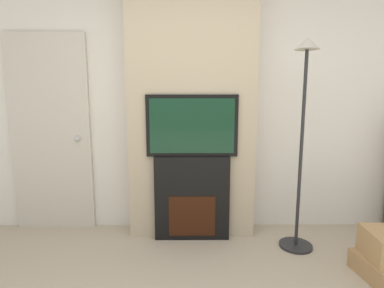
% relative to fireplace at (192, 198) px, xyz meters
% --- Properties ---
extents(wall_back, '(6.00, 0.06, 2.70)m').
position_rel_fireplace_xyz_m(wall_back, '(0.00, 0.31, 0.94)').
color(wall_back, silver).
rests_on(wall_back, ground_plane).
extents(chimney_breast, '(1.23, 0.28, 2.70)m').
position_rel_fireplace_xyz_m(chimney_breast, '(0.00, 0.14, 0.94)').
color(chimney_breast, '#BCAD8E').
rests_on(chimney_breast, ground_plane).
extents(fireplace, '(0.73, 0.15, 0.83)m').
position_rel_fireplace_xyz_m(fireplace, '(0.00, 0.00, 0.00)').
color(fireplace, black).
rests_on(fireplace, ground_plane).
extents(television, '(0.87, 0.07, 0.59)m').
position_rel_fireplace_xyz_m(television, '(0.00, -0.00, 0.71)').
color(television, black).
rests_on(television, fireplace).
extents(floor_lamp, '(0.30, 0.30, 1.89)m').
position_rel_fireplace_xyz_m(floor_lamp, '(0.98, -0.20, 0.74)').
color(floor_lamp, '#262628').
rests_on(floor_lamp, ground_plane).
extents(entry_door, '(0.82, 0.09, 2.03)m').
position_rel_fireplace_xyz_m(entry_door, '(-1.47, 0.26, 0.60)').
color(entry_door, beige).
rests_on(entry_door, ground_plane).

